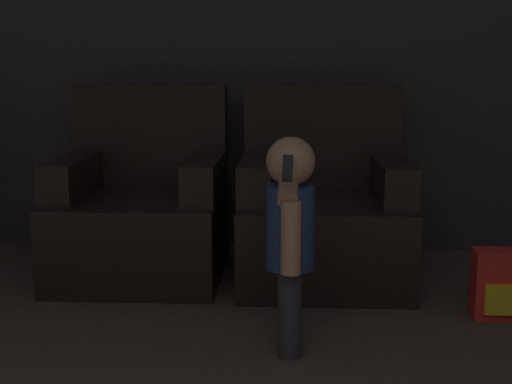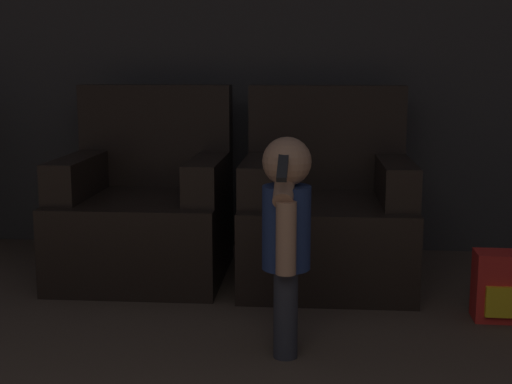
# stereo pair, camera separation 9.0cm
# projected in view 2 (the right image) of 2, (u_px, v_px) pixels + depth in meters

# --- Properties ---
(wall_back) EXTENTS (8.40, 0.05, 2.60)m
(wall_back) POSITION_uv_depth(u_px,v_px,m) (285.00, 28.00, 4.13)
(wall_back) COLOR #33302D
(wall_back) RESTS_ON ground_plane
(armchair_left) EXTENTS (0.85, 0.87, 0.98)m
(armchair_left) POSITION_uv_depth(u_px,v_px,m) (146.00, 211.00, 3.73)
(armchair_left) COLOR black
(armchair_left) RESTS_ON ground_plane
(armchair_right) EXTENTS (0.85, 0.87, 0.98)m
(armchair_right) POSITION_uv_depth(u_px,v_px,m) (326.00, 215.00, 3.63)
(armchair_right) COLOR black
(armchair_right) RESTS_ON ground_plane
(person_toddler) EXTENTS (0.18, 0.33, 0.83)m
(person_toddler) POSITION_uv_depth(u_px,v_px,m) (286.00, 228.00, 2.65)
(person_toddler) COLOR #28282D
(person_toddler) RESTS_ON ground_plane
(toy_backpack) EXTENTS (0.23, 0.17, 0.30)m
(toy_backpack) POSITION_uv_depth(u_px,v_px,m) (501.00, 287.00, 3.06)
(toy_backpack) COLOR red
(toy_backpack) RESTS_ON ground_plane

